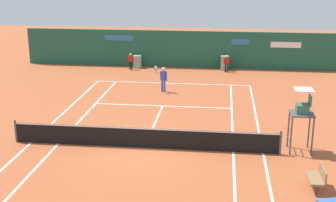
% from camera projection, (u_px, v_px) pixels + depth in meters
% --- Properties ---
extents(ground_plane, '(80.00, 80.00, 0.01)m').
position_uv_depth(ground_plane, '(146.00, 143.00, 21.28)').
color(ground_plane, '#A8512D').
extents(tennis_net, '(12.10, 0.10, 1.07)m').
position_uv_depth(tennis_net, '(144.00, 137.00, 20.59)').
color(tennis_net, '#4C4C51').
rests_on(tennis_net, ground_plane).
extents(sponsor_back_wall, '(25.00, 1.02, 2.90)m').
position_uv_depth(sponsor_back_wall, '(180.00, 50.00, 36.47)').
color(sponsor_back_wall, '#1E5642').
rests_on(sponsor_back_wall, ground_plane).
extents(umpire_chair, '(1.00, 1.00, 2.84)m').
position_uv_depth(umpire_chair, '(302.00, 111.00, 19.86)').
color(umpire_chair, '#47474C').
rests_on(umpire_chair, ground_plane).
extents(player_bench, '(0.54, 1.15, 0.88)m').
position_uv_depth(player_bench, '(318.00, 177.00, 16.80)').
color(player_bench, '#38383D').
rests_on(player_bench, ground_plane).
extents(player_on_baseline, '(0.81, 0.64, 1.82)m').
position_uv_depth(player_on_baseline, '(163.00, 77.00, 29.50)').
color(player_on_baseline, blue).
rests_on(player_on_baseline, ground_plane).
extents(ball_kid_right_post, '(0.44, 0.19, 1.32)m').
position_uv_depth(ball_kid_right_post, '(227.00, 62.00, 34.91)').
color(ball_kid_right_post, black).
rests_on(ball_kid_right_post, ground_plane).
extents(ball_kid_left_post, '(0.43, 0.18, 1.30)m').
position_uv_depth(ball_kid_left_post, '(131.00, 60.00, 35.76)').
color(ball_kid_left_post, black).
rests_on(ball_kid_left_post, ground_plane).
extents(tennis_ball_by_sideline, '(0.07, 0.07, 0.07)m').
position_uv_depth(tennis_ball_by_sideline, '(248.00, 115.00, 25.15)').
color(tennis_ball_by_sideline, '#CCE033').
rests_on(tennis_ball_by_sideline, ground_plane).
extents(tennis_ball_near_service_line, '(0.07, 0.07, 0.07)m').
position_uv_depth(tennis_ball_near_service_line, '(104.00, 86.00, 30.92)').
color(tennis_ball_near_service_line, '#CCE033').
rests_on(tennis_ball_near_service_line, ground_plane).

